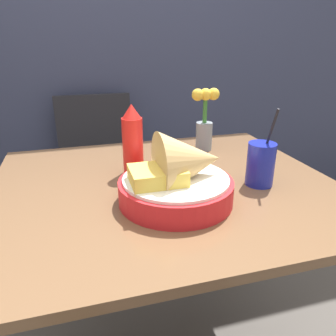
{
  "coord_description": "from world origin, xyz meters",
  "views": [
    {
      "loc": [
        -0.23,
        -0.84,
        1.16
      ],
      "look_at": [
        -0.0,
        -0.04,
        0.83
      ],
      "focal_mm": 35.0,
      "sensor_mm": 36.0,
      "label": 1
    }
  ],
  "objects_px": {
    "chair_far_window": "(98,164)",
    "drink_cup": "(260,165)",
    "ketchup_bottle": "(133,141)",
    "flower_vase": "(205,120)",
    "food_basket": "(180,177)"
  },
  "relations": [
    {
      "from": "chair_far_window",
      "to": "drink_cup",
      "type": "xyz_separation_m",
      "value": [
        0.39,
        -0.96,
        0.31
      ]
    },
    {
      "from": "chair_far_window",
      "to": "ketchup_bottle",
      "type": "height_order",
      "value": "ketchup_bottle"
    },
    {
      "from": "ketchup_bottle",
      "to": "flower_vase",
      "type": "distance_m",
      "value": 0.33
    },
    {
      "from": "drink_cup",
      "to": "flower_vase",
      "type": "distance_m",
      "value": 0.34
    },
    {
      "from": "food_basket",
      "to": "flower_vase",
      "type": "bearing_deg",
      "value": 60.26
    },
    {
      "from": "ketchup_bottle",
      "to": "drink_cup",
      "type": "xyz_separation_m",
      "value": [
        0.33,
        -0.18,
        -0.05
      ]
    },
    {
      "from": "flower_vase",
      "to": "food_basket",
      "type": "bearing_deg",
      "value": -119.74
    },
    {
      "from": "food_basket",
      "to": "drink_cup",
      "type": "xyz_separation_m",
      "value": [
        0.25,
        0.04,
        -0.01
      ]
    },
    {
      "from": "chair_far_window",
      "to": "ketchup_bottle",
      "type": "distance_m",
      "value": 0.86
    },
    {
      "from": "food_basket",
      "to": "drink_cup",
      "type": "relative_size",
      "value": 1.3
    },
    {
      "from": "food_basket",
      "to": "flower_vase",
      "type": "xyz_separation_m",
      "value": [
        0.21,
        0.37,
        0.05
      ]
    },
    {
      "from": "ketchup_bottle",
      "to": "flower_vase",
      "type": "relative_size",
      "value": 0.95
    },
    {
      "from": "chair_far_window",
      "to": "drink_cup",
      "type": "distance_m",
      "value": 1.08
    },
    {
      "from": "food_basket",
      "to": "ketchup_bottle",
      "type": "distance_m",
      "value": 0.23
    },
    {
      "from": "chair_far_window",
      "to": "drink_cup",
      "type": "height_order",
      "value": "drink_cup"
    }
  ]
}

